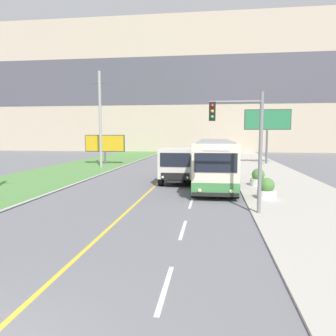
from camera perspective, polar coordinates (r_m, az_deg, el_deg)
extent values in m
cube|color=silver|center=(7.93, -0.49, -20.17)|extent=(0.12, 2.40, 0.01)
cube|color=silver|center=(12.20, 2.63, -10.66)|extent=(0.12, 2.40, 0.01)
cube|color=silver|center=(16.65, 4.03, -6.13)|extent=(0.12, 2.40, 0.01)
cube|color=silver|center=(21.16, 4.83, -3.53)|extent=(0.12, 2.40, 0.01)
cube|color=silver|center=(25.71, 5.34, -1.83)|extent=(0.12, 2.40, 0.01)
cube|color=silver|center=(30.27, 5.70, -0.65)|extent=(0.12, 2.40, 0.01)
cube|color=silver|center=(34.84, 5.96, 0.22)|extent=(0.12, 2.40, 0.01)
cube|color=#BCAD93|center=(67.45, 4.53, 13.97)|extent=(80.00, 8.00, 25.70)
cube|color=#4C4C56|center=(63.57, 4.33, 15.04)|extent=(80.00, 0.04, 8.99)
cube|color=beige|center=(19.54, 8.21, 0.43)|extent=(2.47, 5.35, 2.69)
cube|color=#3D7F42|center=(19.67, 8.17, -2.46)|extent=(2.49, 5.37, 0.70)
cube|color=black|center=(19.51, 8.23, 1.61)|extent=(2.49, 4.93, 0.94)
cube|color=gray|center=(19.46, 8.27, 4.49)|extent=(2.10, 4.82, 0.08)
cube|color=beige|center=(25.78, 8.09, 1.77)|extent=(2.47, 5.35, 2.69)
cube|color=#3D7F42|center=(25.87, 8.06, -0.43)|extent=(2.49, 5.37, 0.70)
cube|color=black|center=(25.75, 8.10, 2.67)|extent=(2.49, 4.93, 0.94)
cube|color=gray|center=(25.71, 8.14, 4.85)|extent=(2.10, 4.82, 0.08)
cube|color=#474747|center=(22.66, 8.14, 1.19)|extent=(2.27, 0.90, 2.48)
cube|color=black|center=(16.82, 8.31, 0.91)|extent=(2.17, 0.04, 0.99)
cube|color=black|center=(17.04, 8.23, -4.63)|extent=(2.42, 0.06, 0.20)
sphere|color=#F4EAB2|center=(17.00, 5.53, -3.93)|extent=(0.20, 0.20, 0.20)
sphere|color=#F4EAB2|center=(17.02, 10.95, -4.00)|extent=(0.20, 0.20, 0.20)
cube|color=white|center=(16.77, 8.35, 3.50)|extent=(1.36, 0.04, 0.28)
cylinder|color=black|center=(18.23, 4.50, -3.48)|extent=(0.28, 1.00, 1.00)
cylinder|color=black|center=(18.25, 11.89, -3.58)|extent=(0.28, 1.00, 1.00)
cylinder|color=black|center=(21.40, 4.98, -2.07)|extent=(0.28, 1.00, 1.00)
cylinder|color=black|center=(21.42, 11.27, -2.16)|extent=(0.28, 1.00, 1.00)
cylinder|color=black|center=(26.43, 5.50, -0.53)|extent=(0.28, 1.00, 1.00)
cylinder|color=black|center=(26.45, 10.59, -0.60)|extent=(0.28, 1.00, 1.00)
cube|color=black|center=(24.13, 2.06, -1.26)|extent=(1.04, 6.14, 0.20)
cube|color=beige|center=(22.10, 1.58, 0.90)|extent=(2.30, 2.25, 1.97)
cube|color=black|center=(20.94, 1.25, 1.43)|extent=(1.96, 0.04, 0.89)
cube|color=black|center=(21.04, 1.24, -1.46)|extent=(1.84, 0.06, 0.44)
sphere|color=silver|center=(21.14, -0.94, -1.61)|extent=(0.18, 0.18, 0.18)
sphere|color=silver|center=(20.96, 3.42, -1.69)|extent=(0.18, 0.18, 0.18)
cube|color=orange|center=(25.35, 2.34, -0.55)|extent=(2.19, 3.64, 0.12)
cube|color=orange|center=(25.41, 0.02, 0.82)|extent=(0.12, 3.64, 1.31)
cube|color=orange|center=(25.22, 4.68, 0.76)|extent=(0.12, 3.64, 1.31)
cube|color=orange|center=(23.55, 1.95, 0.40)|extent=(2.19, 0.12, 1.31)
cube|color=orange|center=(27.04, 2.69, 1.12)|extent=(2.19, 0.12, 1.31)
cube|color=orange|center=(23.49, 1.95, 2.28)|extent=(2.19, 0.12, 0.24)
cylinder|color=black|center=(22.12, -1.22, -1.73)|extent=(0.30, 1.04, 1.04)
cylinder|color=black|center=(21.90, 4.27, -1.83)|extent=(0.30, 1.04, 1.04)
cylinder|color=black|center=(25.66, 0.02, -0.66)|extent=(0.30, 1.04, 1.04)
cylinder|color=black|center=(25.47, 4.75, -0.73)|extent=(0.30, 1.04, 1.04)
cube|color=silver|center=(39.74, 3.76, 1.66)|extent=(1.80, 4.30, 0.61)
cube|color=black|center=(39.81, 3.78, 2.58)|extent=(1.53, 2.36, 0.65)
cylinder|color=black|center=(38.54, 2.43, 1.26)|extent=(0.18, 0.62, 0.62)
cylinder|color=black|center=(38.43, 4.83, 1.23)|extent=(0.18, 0.62, 0.62)
cylinder|color=black|center=(41.10, 2.75, 1.56)|extent=(0.18, 0.62, 0.62)
cylinder|color=black|center=(41.00, 5.01, 1.53)|extent=(0.18, 0.62, 0.62)
cylinder|color=#9E9E99|center=(34.66, -11.72, 8.21)|extent=(0.28, 0.28, 9.81)
cylinder|color=#4C4C4C|center=(35.00, -11.86, 14.32)|extent=(1.80, 0.08, 0.08)
cylinder|color=slate|center=(14.49, 15.79, 2.31)|extent=(0.16, 0.16, 5.25)
cylinder|color=slate|center=(14.41, 11.63, 11.24)|extent=(2.20, 0.10, 0.10)
cube|color=black|center=(14.35, 7.72, 9.73)|extent=(0.28, 0.24, 0.80)
sphere|color=red|center=(14.24, 7.73, 10.72)|extent=(0.14, 0.14, 0.14)
sphere|color=orange|center=(14.22, 7.72, 9.76)|extent=(0.14, 0.14, 0.14)
sphere|color=green|center=(14.21, 7.70, 8.80)|extent=(0.14, 0.14, 0.14)
cylinder|color=#59595B|center=(39.28, 16.80, 3.58)|extent=(0.24, 0.24, 4.02)
cube|color=#333333|center=(39.29, 16.94, 8.08)|extent=(5.17, 0.20, 2.31)
cube|color=#287547|center=(39.18, 16.97, 8.08)|extent=(5.01, 0.02, 2.15)
cylinder|color=#59595B|center=(38.40, -10.90, 1.80)|extent=(0.24, 0.24, 1.51)
cube|color=#333333|center=(38.31, -10.95, 4.24)|extent=(4.65, 0.20, 1.92)
cube|color=gold|center=(38.21, -11.00, 4.24)|extent=(4.49, 0.02, 1.76)
cylinder|color=silver|center=(18.05, 16.79, -4.46)|extent=(0.99, 0.99, 0.44)
sphere|color=#477A38|center=(17.97, 16.84, -2.90)|extent=(0.79, 0.79, 0.79)
cylinder|color=silver|center=(22.40, 15.40, -2.41)|extent=(1.03, 1.03, 0.45)
sphere|color=#477A38|center=(22.34, 15.44, -1.12)|extent=(0.82, 0.82, 0.82)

